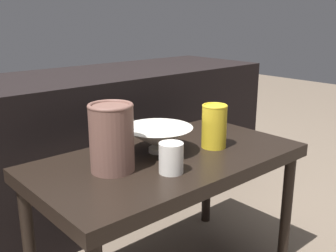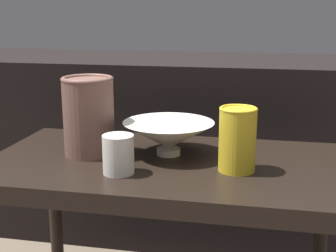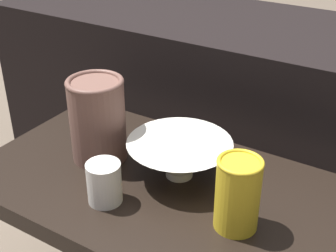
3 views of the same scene
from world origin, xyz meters
name	(u,v)px [view 1 (image 1 of 3)]	position (x,y,z in m)	size (l,w,h in m)	color
table	(169,170)	(0.00, 0.00, 0.39)	(0.82, 0.44, 0.43)	black
couch_backdrop	(75,148)	(0.00, 0.59, 0.30)	(1.80, 0.50, 0.60)	black
bowl	(158,138)	(-0.01, 0.04, 0.48)	(0.21, 0.21, 0.08)	silver
vase_textured_left	(112,137)	(-0.19, 0.01, 0.53)	(0.12, 0.12, 0.18)	brown
vase_colorful_right	(214,126)	(0.16, -0.04, 0.50)	(0.08, 0.08, 0.14)	gold
cup	(171,158)	(-0.08, -0.10, 0.47)	(0.07, 0.07, 0.08)	silver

